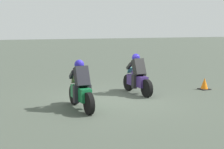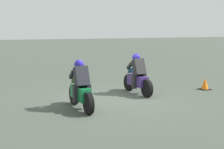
{
  "view_description": "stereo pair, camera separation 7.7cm",
  "coord_description": "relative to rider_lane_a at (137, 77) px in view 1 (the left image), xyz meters",
  "views": [
    {
      "loc": [
        -10.12,
        4.4,
        2.47
      ],
      "look_at": [
        -0.07,
        0.09,
        0.9
      ],
      "focal_mm": 52.34,
      "sensor_mm": 36.0,
      "label": 1
    },
    {
      "loc": [
        -10.15,
        4.33,
        2.47
      ],
      "look_at": [
        -0.07,
        0.09,
        0.9
      ],
      "focal_mm": 52.34,
      "sensor_mm": 36.0,
      "label": 2
    }
  ],
  "objects": [
    {
      "name": "rider_lane_a",
      "position": [
        0.0,
        0.0,
        0.0
      ],
      "size": [
        2.04,
        0.55,
        1.51
      ],
      "rotation": [
        0.0,
        0.0,
        0.03
      ],
      "color": "black",
      "rests_on": "ground_plane"
    },
    {
      "name": "ground_plane",
      "position": [
        -0.63,
        1.25,
        -0.62
      ],
      "size": [
        120.0,
        120.0,
        0.0
      ],
      "primitive_type": "plane",
      "color": "#434B40"
    },
    {
      "name": "rider_lane_b",
      "position": [
        -1.41,
        2.67,
        0.0
      ],
      "size": [
        2.04,
        0.54,
        1.51
      ],
      "rotation": [
        0.0,
        0.0,
        0.02
      ],
      "color": "black",
      "rests_on": "ground_plane"
    },
    {
      "name": "traffic_cone",
      "position": [
        -0.31,
        -2.89,
        -0.41
      ],
      "size": [
        0.4,
        0.4,
        0.47
      ],
      "color": "black",
      "rests_on": "ground_plane"
    }
  ]
}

